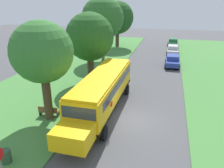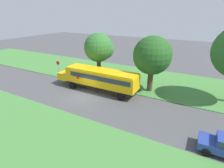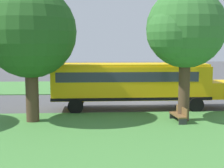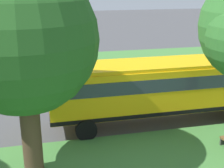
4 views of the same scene
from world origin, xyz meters
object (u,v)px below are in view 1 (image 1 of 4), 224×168
at_px(school_bus, 103,90).
at_px(oak_tree_beside_bus, 42,53).
at_px(car_blue_nearest, 173,60).
at_px(car_silver_middle, 173,49).
at_px(park_bench, 49,111).
at_px(stop_sign, 0,168).
at_px(oak_tree_far_end, 102,19).
at_px(trash_bin, 6,157).
at_px(oak_tree_roadside_mid, 90,37).
at_px(oak_tree_across_road, 118,18).
at_px(car_green_furthest, 173,42).

relative_size(school_bus, oak_tree_beside_bus, 1.64).
bearing_deg(car_blue_nearest, car_silver_middle, 90.00).
bearing_deg(car_blue_nearest, park_bench, -118.39).
bearing_deg(school_bus, car_blue_nearest, 70.22).
bearing_deg(car_silver_middle, stop_sign, -102.91).
bearing_deg(car_silver_middle, car_blue_nearest, -90.00).
xyz_separation_m(car_blue_nearest, oak_tree_far_end, (-10.36, 0.38, 5.38)).
bearing_deg(oak_tree_far_end, stop_sign, -83.31).
distance_m(oak_tree_beside_bus, trash_bin, 7.17).
bearing_deg(trash_bin, park_bench, 94.84).
xyz_separation_m(oak_tree_roadside_mid, oak_tree_across_road, (-1.80, 20.46, 0.48)).
bearing_deg(car_silver_middle, park_bench, -110.78).
relative_size(car_green_furthest, park_bench, 2.68).
bearing_deg(oak_tree_across_road, car_green_furthest, 19.74).
relative_size(oak_tree_far_end, oak_tree_across_road, 1.07).
bearing_deg(oak_tree_roadside_mid, oak_tree_beside_bus, -93.65).
xyz_separation_m(oak_tree_roadside_mid, trash_bin, (-0.16, -13.71, -4.71)).
xyz_separation_m(car_green_furthest, park_bench, (-9.43, -32.51, -0.40)).
distance_m(oak_tree_beside_bus, oak_tree_roadside_mid, 8.39).
xyz_separation_m(car_blue_nearest, trash_bin, (-8.97, -22.92, -0.43)).
xyz_separation_m(school_bus, trash_bin, (-3.43, -7.52, -1.47)).
height_order(oak_tree_beside_bus, oak_tree_across_road, oak_tree_across_road).
bearing_deg(oak_tree_beside_bus, car_silver_middle, 69.50).
xyz_separation_m(oak_tree_across_road, stop_sign, (3.21, -36.14, -3.90)).
bearing_deg(stop_sign, park_bench, 105.30).
bearing_deg(oak_tree_far_end, car_blue_nearest, -2.08).
distance_m(car_blue_nearest, oak_tree_far_end, 11.68).
relative_size(school_bus, stop_sign, 4.53).
height_order(oak_tree_across_road, stop_sign, oak_tree_across_road).
bearing_deg(car_green_furthest, oak_tree_beside_bus, -105.98).
bearing_deg(car_green_furthest, stop_sign, -100.50).
distance_m(school_bus, car_green_furthest, 30.97).
bearing_deg(oak_tree_beside_bus, oak_tree_far_end, 93.25).
relative_size(oak_tree_far_end, trash_bin, 10.44).
bearing_deg(car_green_furthest, car_blue_nearest, -90.00).
bearing_deg(car_silver_middle, trash_bin, -106.48).
bearing_deg(oak_tree_across_road, trash_bin, -87.25).
bearing_deg(oak_tree_roadside_mid, car_green_furthest, 70.05).
distance_m(car_blue_nearest, oak_tree_beside_bus, 20.38).
xyz_separation_m(oak_tree_beside_bus, trash_bin, (0.37, -5.34, -4.78)).
xyz_separation_m(car_silver_middle, stop_sign, (-7.40, -32.29, 0.86)).
distance_m(oak_tree_across_road, stop_sign, 36.49).
bearing_deg(stop_sign, car_silver_middle, 77.09).
xyz_separation_m(car_blue_nearest, car_green_furthest, (0.00, 15.05, 0.00)).
xyz_separation_m(car_silver_middle, oak_tree_roadside_mid, (-8.81, -16.61, 4.28)).
height_order(school_bus, car_silver_middle, school_bus).
relative_size(oak_tree_beside_bus, oak_tree_roadside_mid, 0.98).
xyz_separation_m(oak_tree_beside_bus, oak_tree_far_end, (-1.02, 17.96, 1.03)).
height_order(oak_tree_far_end, trash_bin, oak_tree_far_end).
relative_size(car_green_furthest, oak_tree_across_road, 0.50).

